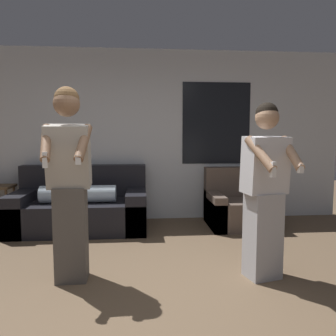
% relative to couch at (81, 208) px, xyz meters
% --- Properties ---
extents(ground_plane, '(14.00, 14.00, 0.00)m').
position_rel_couch_xyz_m(ground_plane, '(0.82, -2.42, -0.31)').
color(ground_plane, brown).
extents(wall_back, '(6.64, 0.07, 2.70)m').
position_rel_couch_xyz_m(wall_back, '(0.84, 0.52, 1.04)').
color(wall_back, silver).
rests_on(wall_back, ground_plane).
extents(couch, '(1.88, 0.97, 0.90)m').
position_rel_couch_xyz_m(couch, '(0.00, 0.00, 0.00)').
color(couch, black).
rests_on(couch, ground_plane).
extents(armchair, '(0.89, 0.82, 0.86)m').
position_rel_couch_xyz_m(armchair, '(2.32, -0.02, -0.03)').
color(armchair, brown).
rests_on(armchair, ground_plane).
extents(person_left, '(0.45, 0.49, 1.79)m').
position_rel_couch_xyz_m(person_left, '(0.22, -1.74, 0.63)').
color(person_left, '#56514C').
rests_on(person_left, ground_plane).
extents(person_right, '(0.48, 0.53, 1.66)m').
position_rel_couch_xyz_m(person_right, '(2.03, -1.82, 0.54)').
color(person_right, '#B2B2B7').
rests_on(person_right, ground_plane).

